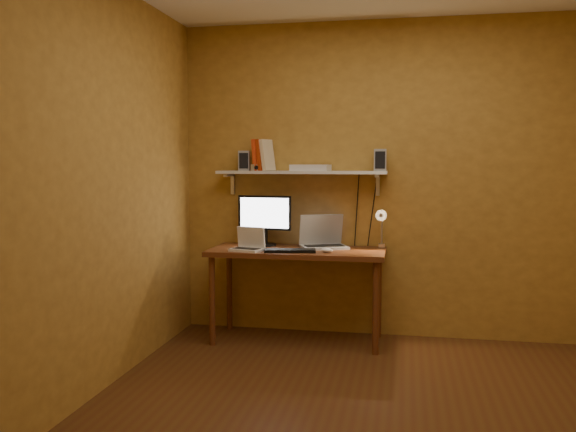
% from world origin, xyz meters
% --- Properties ---
extents(room, '(3.44, 3.24, 2.64)m').
position_xyz_m(room, '(0.00, 0.00, 1.30)').
color(room, '#543215').
rests_on(room, ground).
extents(desk, '(1.40, 0.60, 0.75)m').
position_xyz_m(desk, '(-0.68, 1.28, 0.66)').
color(desk, brown).
rests_on(desk, ground).
extents(wall_shelf, '(1.40, 0.25, 0.21)m').
position_xyz_m(wall_shelf, '(-0.68, 1.47, 1.36)').
color(wall_shelf, silver).
rests_on(wall_shelf, room).
extents(monitor, '(0.46, 0.22, 0.42)m').
position_xyz_m(monitor, '(-0.98, 1.44, 0.99)').
color(monitor, black).
rests_on(monitor, desk).
extents(laptop, '(0.44, 0.38, 0.27)m').
position_xyz_m(laptop, '(-0.49, 1.42, 0.82)').
color(laptop, '#95989E').
rests_on(laptop, desk).
extents(netbook, '(0.28, 0.23, 0.19)m').
position_xyz_m(netbook, '(-1.04, 1.13, 0.80)').
color(netbook, white).
rests_on(netbook, desk).
extents(keyboard, '(0.41, 0.20, 0.02)m').
position_xyz_m(keyboard, '(-0.71, 1.12, 0.76)').
color(keyboard, black).
rests_on(keyboard, desk).
extents(mouse, '(0.11, 0.09, 0.03)m').
position_xyz_m(mouse, '(-0.42, 1.15, 0.77)').
color(mouse, white).
rests_on(mouse, desk).
extents(desk_lamp, '(0.09, 0.23, 0.38)m').
position_xyz_m(desk_lamp, '(-0.02, 1.41, 0.96)').
color(desk_lamp, silver).
rests_on(desk_lamp, desk).
extents(speaker_left, '(0.11, 0.11, 0.17)m').
position_xyz_m(speaker_left, '(-1.17, 1.48, 1.46)').
color(speaker_left, '#95989E').
rests_on(speaker_left, wall_shelf).
extents(speaker_right, '(0.10, 0.10, 0.18)m').
position_xyz_m(speaker_right, '(-0.04, 1.47, 1.46)').
color(speaker_right, '#95989E').
rests_on(speaker_right, wall_shelf).
extents(books, '(0.18, 0.19, 0.26)m').
position_xyz_m(books, '(-1.01, 1.49, 1.50)').
color(books, red).
rests_on(books, wall_shelf).
extents(shelf_camera, '(0.09, 0.05, 0.05)m').
position_xyz_m(shelf_camera, '(-1.05, 1.42, 1.40)').
color(shelf_camera, silver).
rests_on(shelf_camera, wall_shelf).
extents(router, '(0.32, 0.23, 0.05)m').
position_xyz_m(router, '(-0.60, 1.48, 1.40)').
color(router, white).
rests_on(router, wall_shelf).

